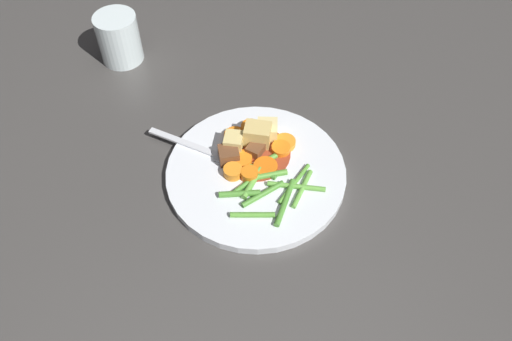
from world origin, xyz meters
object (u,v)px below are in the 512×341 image
object	(u,v)px
dinner_plate	(256,173)
fork	(204,150)
carrot_slice_7	(250,174)
potato_chunk_0	(234,143)
water_glass	(119,38)
carrot_slice_5	(281,149)
potato_chunk_1	(267,130)
carrot_slice_0	(251,129)
carrot_slice_3	(266,169)
carrot_slice_6	(241,160)
carrot_slice_2	(233,170)
meat_chunk_1	(256,150)
meat_chunk_0	(229,155)
carrot_slice_4	(285,143)
carrot_slice_1	(235,136)
potato_chunk_2	(258,135)

from	to	relation	value
dinner_plate	fork	distance (m)	0.09
carrot_slice_7	potato_chunk_0	world-z (taller)	potato_chunk_0
carrot_slice_7	water_glass	world-z (taller)	water_glass
carrot_slice_5	potato_chunk_1	world-z (taller)	potato_chunk_1
carrot_slice_0	potato_chunk_0	bearing A→B (deg)	132.54
carrot_slice_3	carrot_slice_6	distance (m)	0.04
carrot_slice_2	fork	world-z (taller)	carrot_slice_2
meat_chunk_1	meat_chunk_0	bearing A→B (deg)	94.80
carrot_slice_4	carrot_slice_5	distance (m)	0.02
dinner_plate	carrot_slice_3	xyz separation A→B (m)	(-0.00, -0.01, 0.01)
fork	water_glass	distance (m)	0.28
carrot_slice_6	potato_chunk_1	xyz separation A→B (m)	(0.04, -0.05, 0.01)
carrot_slice_5	carrot_slice_1	bearing A→B (deg)	56.67
meat_chunk_1	fork	xyz separation A→B (m)	(0.02, 0.07, -0.01)
potato_chunk_1	dinner_plate	bearing A→B (deg)	153.46
carrot_slice_1	water_glass	bearing A→B (deg)	32.80
carrot_slice_4	carrot_slice_5	xyz separation A→B (m)	(-0.01, 0.01, 0.00)
meat_chunk_0	carrot_slice_1	bearing A→B (deg)	-22.78
potato_chunk_0	water_glass	xyz separation A→B (m)	(0.26, 0.15, 0.02)
potato_chunk_2	fork	bearing A→B (deg)	89.07
dinner_plate	meat_chunk_1	bearing A→B (deg)	-11.17
carrot_slice_1	carrot_slice_7	bearing A→B (deg)	-175.31
carrot_slice_6	meat_chunk_1	xyz separation A→B (m)	(0.01, -0.02, 0.00)
potato_chunk_0	carrot_slice_3	bearing A→B (deg)	-143.62
potato_chunk_0	meat_chunk_1	world-z (taller)	potato_chunk_0
carrot_slice_4	potato_chunk_0	bearing A→B (deg)	83.98
meat_chunk_0	carrot_slice_3	bearing A→B (deg)	-123.46
potato_chunk_2	meat_chunk_1	world-z (taller)	potato_chunk_2
dinner_plate	potato_chunk_1	xyz separation A→B (m)	(0.06, -0.03, 0.02)
carrot_slice_7	potato_chunk_1	distance (m)	0.08
dinner_plate	carrot_slice_3	bearing A→B (deg)	-105.29
carrot_slice_7	potato_chunk_1	xyz separation A→B (m)	(0.07, -0.04, 0.01)
carrot_slice_5	carrot_slice_7	bearing A→B (deg)	124.14
dinner_plate	carrot_slice_0	xyz separation A→B (m)	(0.08, -0.01, 0.01)
potato_chunk_1	meat_chunk_0	distance (m)	0.07
potato_chunk_2	meat_chunk_0	xyz separation A→B (m)	(-0.02, 0.05, -0.01)
dinner_plate	potato_chunk_1	bearing A→B (deg)	-26.54
carrot_slice_1	potato_chunk_1	distance (m)	0.05
dinner_plate	potato_chunk_1	size ratio (longest dim) A/B	8.28
carrot_slice_1	meat_chunk_1	size ratio (longest dim) A/B	1.33
potato_chunk_1	fork	world-z (taller)	potato_chunk_1
potato_chunk_0	dinner_plate	bearing A→B (deg)	-153.44
carrot_slice_2	meat_chunk_0	distance (m)	0.03
carrot_slice_1	carrot_slice_0	bearing A→B (deg)	-71.89
potato_chunk_0	meat_chunk_0	distance (m)	0.02
carrot_slice_4	potato_chunk_1	xyz separation A→B (m)	(0.02, 0.02, 0.01)
carrot_slice_1	carrot_slice_2	distance (m)	0.07
carrot_slice_6	carrot_slice_5	bearing A→B (deg)	-82.85
carrot_slice_3	potato_chunk_1	bearing A→B (deg)	-14.39
carrot_slice_0	meat_chunk_0	bearing A→B (deg)	138.36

